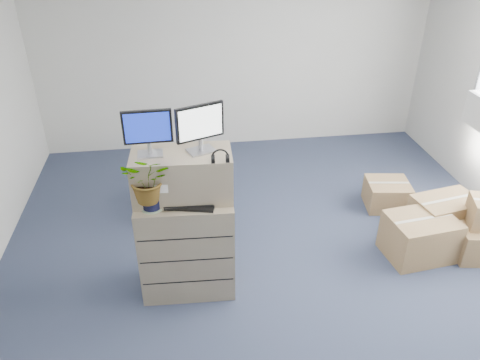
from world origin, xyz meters
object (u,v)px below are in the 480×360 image
(water_bottle, at_px, (186,184))
(office_chair, at_px, (182,185))
(monitor_right, at_px, (200,126))
(keyboard, at_px, (188,204))
(monitor_left, at_px, (148,130))
(filing_cabinet_lower, at_px, (187,244))
(potted_plant, at_px, (149,184))

(water_bottle, xyz_separation_m, office_chair, (-0.05, 1.43, -0.86))
(monitor_right, relative_size, keyboard, 0.88)
(office_chair, bearing_deg, monitor_left, 56.58)
(filing_cabinet_lower, xyz_separation_m, office_chair, (-0.01, 1.45, -0.19))
(water_bottle, bearing_deg, office_chair, 91.81)
(monitor_left, bearing_deg, water_bottle, -7.01)
(monitor_left, relative_size, monitor_right, 0.96)
(keyboard, relative_size, office_chair, 0.73)
(keyboard, bearing_deg, potted_plant, -164.55)
(filing_cabinet_lower, relative_size, potted_plant, 1.81)
(monitor_left, height_order, water_bottle, monitor_left)
(keyboard, bearing_deg, water_bottle, 103.44)
(filing_cabinet_lower, xyz_separation_m, water_bottle, (0.03, 0.03, 0.67))
(potted_plant, bearing_deg, filing_cabinet_lower, 22.37)
(monitor_left, relative_size, office_chair, 0.62)
(filing_cabinet_lower, relative_size, monitor_left, 2.47)
(filing_cabinet_lower, distance_m, potted_plant, 0.85)
(water_bottle, xyz_separation_m, potted_plant, (-0.32, -0.15, 0.11))
(keyboard, height_order, potted_plant, potted_plant)
(office_chair, bearing_deg, potted_plant, 56.90)
(monitor_left, distance_m, keyboard, 0.76)
(water_bottle, height_order, potted_plant, potted_plant)
(monitor_left, xyz_separation_m, water_bottle, (0.30, -0.03, -0.54))
(water_bottle, bearing_deg, monitor_left, 174.83)
(monitor_left, bearing_deg, potted_plant, -99.17)
(potted_plant, xyz_separation_m, office_chair, (0.28, 1.57, -0.97))
(monitor_left, bearing_deg, monitor_right, -1.30)
(water_bottle, height_order, office_chair, water_bottle)
(keyboard, bearing_deg, filing_cabinet_lower, 120.06)
(keyboard, xyz_separation_m, office_chair, (-0.04, 1.57, -0.73))
(monitor_right, distance_m, potted_plant, 0.67)
(monitor_right, xyz_separation_m, keyboard, (-0.15, -0.17, -0.69))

